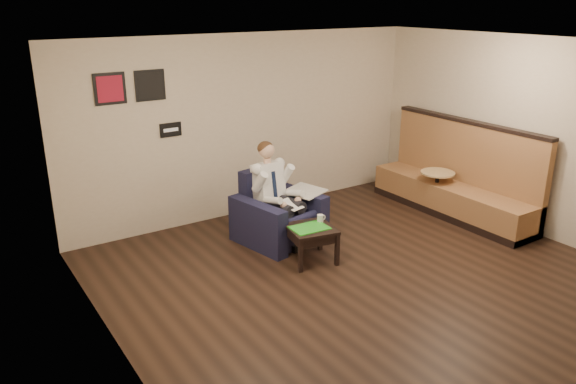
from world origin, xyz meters
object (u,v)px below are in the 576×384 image
side_table (311,244)px  banquette (454,170)px  smartphone (310,222)px  green_folder (310,228)px  seated_man (285,198)px  armchair (279,208)px  cafe_table (436,192)px  coffee_mug (320,218)px

side_table → banquette: size_ratio=0.20×
smartphone → green_folder: bearing=-104.0°
seated_man → banquette: (2.84, -0.51, 0.06)m
seated_man → smartphone: size_ratio=9.16×
armchair → cafe_table: bearing=-20.0°
side_table → cafe_table: 2.75m
green_folder → banquette: bearing=3.3°
coffee_mug → side_table: bearing=-158.0°
banquette → seated_man: bearing=169.9°
banquette → green_folder: bearing=-176.7°
side_table → banquette: bearing=3.1°
cafe_table → green_folder: bearing=-172.4°
armchair → cafe_table: (2.72, -0.43, -0.16)m
seated_man → green_folder: (-0.07, -0.67, -0.19)m
seated_man → cafe_table: 2.73m
side_table → green_folder: bearing=-158.0°
side_table → cafe_table: bearing=7.4°
side_table → coffee_mug: coffee_mug is taller
side_table → green_folder: size_ratio=1.22×
green_folder → banquette: banquette is taller
armchair → seated_man: bearing=-90.0°
smartphone → banquette: (2.79, 0.00, 0.25)m
smartphone → banquette: size_ratio=0.05×
green_folder → coffee_mug: 0.27m
green_folder → smartphone: bearing=54.4°
seated_man → coffee_mug: size_ratio=13.49×
side_table → cafe_table: cafe_table is taller
banquette → cafe_table: 0.47m
coffee_mug → smartphone: bearing=151.3°
seated_man → smartphone: 0.55m
armchair → coffee_mug: 0.73m
armchair → cafe_table: size_ratio=1.52×
armchair → green_folder: armchair is taller
coffee_mug → banquette: 2.67m
green_folder → side_table: bearing=22.0°
green_folder → banquette: size_ratio=0.17×
side_table → green_folder: (-0.03, -0.01, 0.24)m
seated_man → cafe_table: bearing=-17.5°
seated_man → banquette: 2.88m
green_folder → banquette: (2.91, 0.17, 0.25)m
coffee_mug → smartphone: (-0.12, 0.07, -0.05)m
coffee_mug → smartphone: coffee_mug is taller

